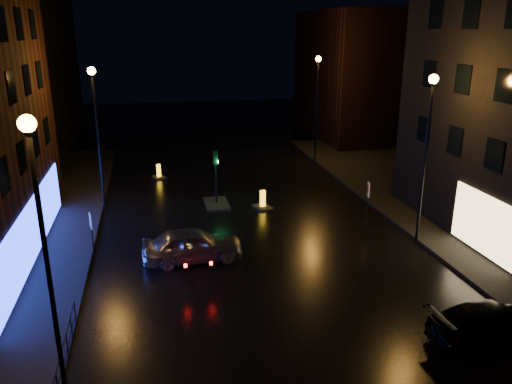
% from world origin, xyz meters
% --- Properties ---
extents(ground, '(120.00, 120.00, 0.00)m').
position_xyz_m(ground, '(0.00, 0.00, 0.00)').
color(ground, black).
rests_on(ground, ground).
extents(pavement_right, '(12.00, 44.00, 0.15)m').
position_xyz_m(pavement_right, '(14.00, 8.00, 0.07)').
color(pavement_right, black).
rests_on(pavement_right, ground).
extents(building_far_left, '(8.00, 16.00, 14.00)m').
position_xyz_m(building_far_left, '(-16.00, 35.00, 7.00)').
color(building_far_left, black).
rests_on(building_far_left, ground).
extents(building_far_right, '(8.00, 14.00, 12.00)m').
position_xyz_m(building_far_right, '(15.00, 32.00, 6.00)').
color(building_far_right, black).
rests_on(building_far_right, ground).
extents(street_lamp_lnear, '(0.44, 0.44, 8.37)m').
position_xyz_m(street_lamp_lnear, '(-7.80, -2.00, 5.56)').
color(street_lamp_lnear, black).
rests_on(street_lamp_lnear, ground).
extents(street_lamp_lfar, '(0.44, 0.44, 8.37)m').
position_xyz_m(street_lamp_lfar, '(-7.80, 14.00, 5.56)').
color(street_lamp_lfar, black).
rests_on(street_lamp_lfar, ground).
extents(street_lamp_rnear, '(0.44, 0.44, 8.37)m').
position_xyz_m(street_lamp_rnear, '(7.80, 6.00, 5.56)').
color(street_lamp_rnear, black).
rests_on(street_lamp_rnear, ground).
extents(street_lamp_rfar, '(0.44, 0.44, 8.37)m').
position_xyz_m(street_lamp_rfar, '(7.80, 22.00, 5.56)').
color(street_lamp_rfar, black).
rests_on(street_lamp_rfar, ground).
extents(traffic_signal, '(1.40, 2.40, 3.45)m').
position_xyz_m(traffic_signal, '(-1.20, 14.00, 0.50)').
color(traffic_signal, black).
rests_on(traffic_signal, ground).
extents(guard_railing, '(0.05, 6.04, 1.00)m').
position_xyz_m(guard_railing, '(-8.00, -1.00, 0.74)').
color(guard_railing, black).
rests_on(guard_railing, ground).
extents(silver_hatchback, '(4.71, 2.09, 1.57)m').
position_xyz_m(silver_hatchback, '(-3.33, 6.52, 0.79)').
color(silver_hatchback, '#B1B3BA').
rests_on(silver_hatchback, ground).
extents(dark_sedan, '(4.78, 2.09, 1.37)m').
position_xyz_m(dark_sedan, '(6.26, -2.01, 0.68)').
color(dark_sedan, black).
rests_on(dark_sedan, ground).
extents(bollard_near, '(1.17, 1.45, 1.10)m').
position_xyz_m(bollard_near, '(1.45, 12.83, 0.24)').
color(bollard_near, black).
rests_on(bollard_near, ground).
extents(bollard_far, '(1.09, 1.34, 1.01)m').
position_xyz_m(bollard_far, '(-4.50, 20.62, 0.22)').
color(bollard_far, black).
rests_on(bollard_far, ground).
extents(road_sign_left, '(0.16, 0.52, 2.17)m').
position_xyz_m(road_sign_left, '(-7.90, 7.92, 1.63)').
color(road_sign_left, black).
rests_on(road_sign_left, ground).
extents(road_sign_right, '(0.21, 0.57, 2.39)m').
position_xyz_m(road_sign_right, '(6.50, 9.12, 1.79)').
color(road_sign_right, black).
rests_on(road_sign_right, ground).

